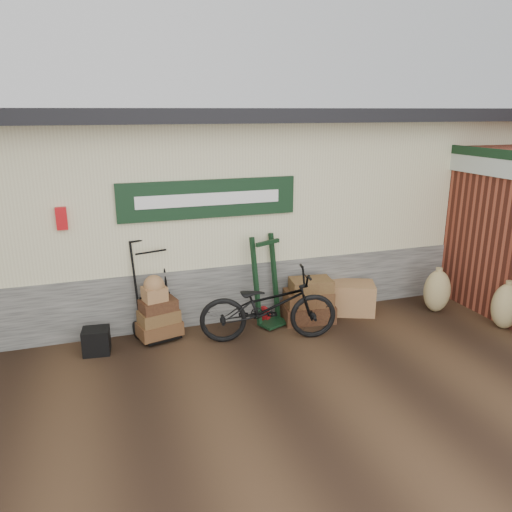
{
  "coord_description": "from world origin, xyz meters",
  "views": [
    {
      "loc": [
        -1.92,
        -5.97,
        3.18
      ],
      "look_at": [
        0.39,
        0.9,
        1.05
      ],
      "focal_mm": 35.0,
      "sensor_mm": 36.0,
      "label": 1
    }
  ],
  "objects": [
    {
      "name": "black_trunk",
      "position": [
        -2.01,
        0.54,
        0.18
      ],
      "size": [
        0.39,
        0.34,
        0.35
      ],
      "primitive_type": "cube",
      "rotation": [
        0.0,
        0.0,
        -0.12
      ],
      "color": "black",
      "rests_on": "ground"
    },
    {
      "name": "porter_trolley",
      "position": [
        -1.18,
        0.85,
        0.72
      ],
      "size": [
        0.83,
        0.7,
        1.45
      ],
      "primitive_type": null,
      "rotation": [
        0.0,
        0.0,
        0.24
      ],
      "color": "black",
      "rests_on": "ground"
    },
    {
      "name": "green_barrow",
      "position": [
        0.52,
        0.73,
        0.69
      ],
      "size": [
        0.62,
        0.58,
        1.38
      ],
      "primitive_type": null,
      "rotation": [
        0.0,
        0.0,
        0.4
      ],
      "color": "black",
      "rests_on": "ground"
    },
    {
      "name": "wicker_hamper",
      "position": [
        1.93,
        0.72,
        0.25
      ],
      "size": [
        0.9,
        0.76,
        0.5
      ],
      "primitive_type": "cube",
      "rotation": [
        0.0,
        0.0,
        -0.4
      ],
      "color": "brown",
      "rests_on": "ground"
    },
    {
      "name": "brick_outbuilding",
      "position": [
        4.7,
        1.19,
        1.3
      ],
      "size": [
        1.71,
        4.51,
        2.62
      ],
      "color": "maroon",
      "rests_on": "ground"
    },
    {
      "name": "suitcase_stack",
      "position": [
        1.16,
        0.63,
        0.35
      ],
      "size": [
        0.84,
        0.59,
        0.69
      ],
      "primitive_type": null,
      "rotation": [
        0.0,
        0.0,
        -0.13
      ],
      "color": "#331710",
      "rests_on": "ground"
    },
    {
      "name": "station_building",
      "position": [
        -0.01,
        2.74,
        1.61
      ],
      "size": [
        14.4,
        4.1,
        3.2
      ],
      "color": "#4C4C47",
      "rests_on": "ground"
    },
    {
      "name": "burlap_sack_left",
      "position": [
        3.29,
        0.3,
        0.35
      ],
      "size": [
        0.48,
        0.42,
        0.7
      ],
      "primitive_type": "ellipsoid",
      "rotation": [
        0.0,
        0.0,
        -0.12
      ],
      "color": "#90804E",
      "rests_on": "ground"
    },
    {
      "name": "ground",
      "position": [
        0.0,
        0.0,
        0.0
      ],
      "size": [
        80.0,
        80.0,
        0.0
      ],
      "primitive_type": "plane",
      "color": "black",
      "rests_on": "ground"
    },
    {
      "name": "bicycle",
      "position": [
        0.34,
        0.2,
        0.57
      ],
      "size": [
        1.06,
        2.05,
        1.14
      ],
      "primitive_type": "imported",
      "rotation": [
        0.0,
        0.0,
        1.37
      ],
      "color": "black",
      "rests_on": "ground"
    },
    {
      "name": "burlap_sack_right",
      "position": [
        3.85,
        -0.58,
        0.35
      ],
      "size": [
        0.52,
        0.47,
        0.71
      ],
      "primitive_type": "ellipsoid",
      "rotation": [
        0.0,
        0.0,
        -0.26
      ],
      "color": "#90804E",
      "rests_on": "ground"
    }
  ]
}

